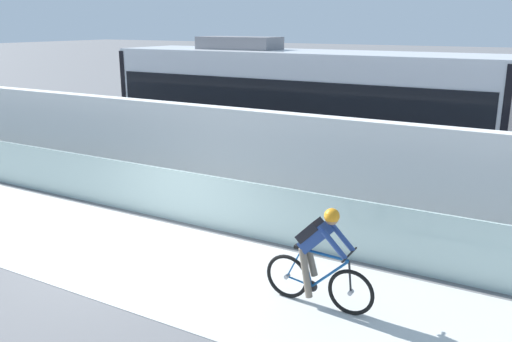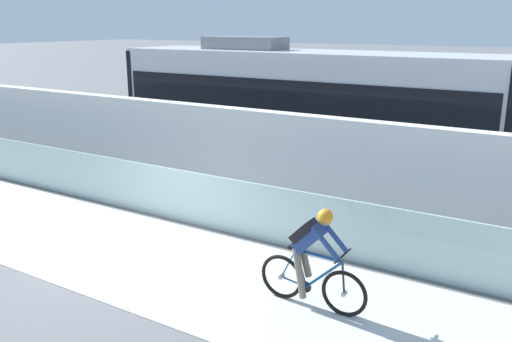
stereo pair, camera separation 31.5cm
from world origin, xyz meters
The scene contains 8 objects.
ground_plane centered at (0.00, 0.00, 0.00)m, with size 200.00×200.00×0.00m, color slate.
bike_path_deck centered at (0.00, 0.00, 0.01)m, with size 32.00×3.20×0.01m, color silver.
glass_parapet centered at (0.00, 1.85, 0.58)m, with size 32.00×0.05×1.16m, color #ADC6C1.
concrete_barrier_wall centered at (0.00, 3.65, 1.14)m, with size 32.00×0.36×2.28m, color white.
tram_rail_near centered at (0.00, 6.13, 0.00)m, with size 32.00×0.08×0.01m, color #595654.
tram_rail_far centered at (0.00, 7.57, 0.00)m, with size 32.00×0.08×0.01m, color #595654.
tram centered at (0.30, 6.85, 1.89)m, with size 11.06×2.54×3.81m.
cyclist_on_bike centered at (3.91, 0.00, 0.80)m, with size 1.77×0.58×1.61m.
Camera 1 is at (6.80, -6.91, 4.20)m, focal length 37.73 mm.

